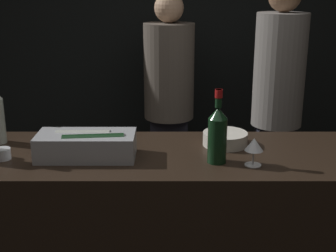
% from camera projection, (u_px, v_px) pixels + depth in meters
% --- Properties ---
extents(wall_back_chalkboard, '(6.40, 0.06, 2.80)m').
position_uv_depth(wall_back_chalkboard, '(169.00, 23.00, 3.87)').
color(wall_back_chalkboard, black).
rests_on(wall_back_chalkboard, ground_plane).
extents(bar_counter, '(2.00, 0.63, 0.98)m').
position_uv_depth(bar_counter, '(168.00, 246.00, 2.29)').
color(bar_counter, black).
rests_on(bar_counter, ground_plane).
extents(ice_bin_with_bottles, '(0.43, 0.20, 0.12)m').
position_uv_depth(ice_bin_with_bottles, '(89.00, 144.00, 2.08)').
color(ice_bin_with_bottles, '#9EA0A5').
rests_on(ice_bin_with_bottles, bar_counter).
extents(bowl_white, '(0.21, 0.21, 0.06)m').
position_uv_depth(bowl_white, '(227.00, 138.00, 2.24)').
color(bowl_white, silver).
rests_on(bowl_white, bar_counter).
extents(wine_glass, '(0.08, 0.08, 0.12)m').
position_uv_depth(wine_glass, '(256.00, 146.00, 1.98)').
color(wine_glass, silver).
rests_on(wine_glass, bar_counter).
extents(candle_votive, '(0.07, 0.07, 0.05)m').
position_uv_depth(candle_votive, '(5.00, 154.00, 2.07)').
color(candle_votive, silver).
rests_on(candle_votive, bar_counter).
extents(red_wine_bottle_burgundy, '(0.08, 0.08, 0.32)m').
position_uv_depth(red_wine_bottle_burgundy, '(220.00, 133.00, 2.00)').
color(red_wine_bottle_burgundy, black).
rests_on(red_wine_bottle_burgundy, bar_counter).
extents(person_in_hoodie, '(0.34, 0.34, 1.76)m').
position_uv_depth(person_in_hoodie, '(280.00, 99.00, 3.11)').
color(person_in_hoodie, black).
rests_on(person_in_hoodie, ground_plane).
extents(person_blond_tee, '(0.37, 0.37, 1.66)m').
position_uv_depth(person_blond_tee, '(171.00, 95.00, 3.49)').
color(person_blond_tee, black).
rests_on(person_blond_tee, ground_plane).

